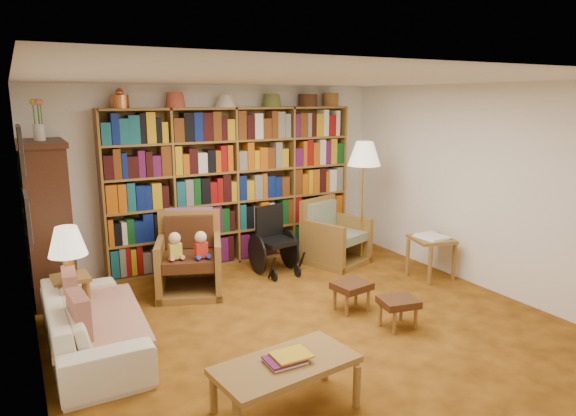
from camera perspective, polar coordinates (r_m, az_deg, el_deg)
floor at (r=5.56m, az=1.81°, el=-12.60°), size 5.00×5.00×0.00m
ceiling at (r=5.05m, az=2.00°, el=14.11°), size 5.00×5.00×0.00m
wall_back at (r=7.39m, az=-7.91°, el=3.67°), size 5.00×0.00×5.00m
wall_front at (r=3.33m, az=24.31°, el=-7.84°), size 5.00×0.00×5.00m
wall_left at (r=4.49m, az=-26.92°, el=-3.07°), size 0.00×5.00×5.00m
wall_right at (r=6.75m, az=20.58°, el=2.20°), size 0.00×5.00×5.00m
bookshelf at (r=7.32m, az=-5.96°, el=3.00°), size 3.60×0.30×2.42m
curio_cabinet at (r=6.51m, az=-25.12°, el=-1.19°), size 0.50×0.95×2.40m
framed_pictures at (r=4.71m, az=-27.21°, el=2.24°), size 0.03×0.52×0.97m
sofa at (r=5.21m, az=-20.99°, el=-11.89°), size 1.89×0.75×0.55m
sofa_throw at (r=5.20m, az=-20.45°, el=-11.58°), size 0.87×1.53×0.04m
cushion_left at (r=5.46m, az=-22.99°, el=-8.97°), size 0.15×0.41×0.40m
cushion_right at (r=4.81m, az=-22.13°, el=-11.77°), size 0.16×0.42×0.41m
side_table_lamp at (r=5.69m, az=-22.89°, el=-8.60°), size 0.37×0.37×0.57m
table_lamp at (r=5.54m, az=-23.33°, el=-3.59°), size 0.38×0.38×0.51m
armchair_leather at (r=6.41m, az=-11.17°, el=-5.61°), size 1.03×1.03×0.97m
armchair_sage at (r=7.42m, az=4.95°, el=-3.35°), size 0.98×0.98×0.91m
wheelchair at (r=6.97m, az=-1.61°, el=-3.82°), size 0.51×0.72×0.90m
floor_lamp at (r=7.22m, az=8.46°, el=5.44°), size 0.46×0.46×1.74m
side_table_papers at (r=6.95m, az=15.65°, el=-3.91°), size 0.60×0.60×0.58m
footstool_a at (r=5.79m, az=7.10°, el=-8.79°), size 0.43×0.39×0.33m
footstool_b at (r=5.46m, az=12.17°, el=-10.39°), size 0.43×0.38×0.32m
coffee_table at (r=4.02m, az=-0.25°, el=-17.33°), size 1.14×0.67×0.45m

